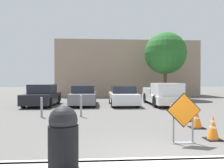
# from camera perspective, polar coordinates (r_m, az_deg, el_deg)

# --- Properties ---
(ground_plane) EXTENTS (96.00, 96.00, 0.00)m
(ground_plane) POSITION_cam_1_polar(r_m,az_deg,el_deg) (14.73, 1.75, -6.14)
(ground_plane) COLOR #565451
(curb_lip) EXTENTS (25.27, 0.20, 0.14)m
(curb_lip) POSITION_cam_1_polar(r_m,az_deg,el_deg) (5.07, 13.57, -19.14)
(curb_lip) COLOR beige
(curb_lip) RESTS_ON ground_plane
(road_closed_sign) EXTENTS (1.00, 0.20, 1.46)m
(road_closed_sign) POSITION_cam_1_polar(r_m,az_deg,el_deg) (6.62, 18.22, -7.77)
(road_closed_sign) COLOR black
(road_closed_sign) RESTS_ON ground_plane
(traffic_cone_nearest) EXTENTS (0.47, 0.47, 0.76)m
(traffic_cone_nearest) POSITION_cam_1_polar(r_m,az_deg,el_deg) (7.46, 24.88, -10.27)
(traffic_cone_nearest) COLOR black
(traffic_cone_nearest) RESTS_ON ground_plane
(traffic_cone_second) EXTENTS (0.52, 0.52, 0.76)m
(traffic_cone_second) POSITION_cam_1_polar(r_m,az_deg,el_deg) (9.00, 21.27, -8.34)
(traffic_cone_second) COLOR black
(traffic_cone_second) RESTS_ON ground_plane
(traffic_cone_third) EXTENTS (0.52, 0.52, 0.66)m
(traffic_cone_third) POSITION_cam_1_polar(r_m,az_deg,el_deg) (10.38, 18.99, -7.37)
(traffic_cone_third) COLOR black
(traffic_cone_third) RESTS_ON ground_plane
(traffic_cone_fourth) EXTENTS (0.45, 0.45, 0.61)m
(traffic_cone_fourth) POSITION_cam_1_polar(r_m,az_deg,el_deg) (11.94, 16.62, -6.40)
(traffic_cone_fourth) COLOR black
(traffic_cone_fourth) RESTS_ON ground_plane
(traffic_cone_fifth) EXTENTS (0.51, 0.51, 0.62)m
(traffic_cone_fifth) POSITION_cam_1_polar(r_m,az_deg,el_deg) (13.40, 15.36, -5.59)
(traffic_cone_fifth) COLOR black
(traffic_cone_fifth) RESTS_ON ground_plane
(parked_car_nearest) EXTENTS (2.07, 4.09, 1.53)m
(parked_car_nearest) POSITION_cam_1_polar(r_m,az_deg,el_deg) (16.47, -17.76, -2.99)
(parked_car_nearest) COLOR black
(parked_car_nearest) RESTS_ON ground_plane
(parked_car_second) EXTENTS (1.90, 4.45, 1.44)m
(parked_car_second) POSITION_cam_1_polar(r_m,az_deg,el_deg) (16.35, -7.48, -3.09)
(parked_car_second) COLOR slate
(parked_car_second) RESTS_ON ground_plane
(parked_car_third) EXTENTS (1.94, 4.02, 1.41)m
(parked_car_third) POSITION_cam_1_polar(r_m,az_deg,el_deg) (15.97, 2.95, -3.21)
(parked_car_third) COLOR silver
(parked_car_third) RESTS_ON ground_plane
(pickup_truck) EXTENTS (2.09, 5.39, 1.62)m
(pickup_truck) POSITION_cam_1_polar(r_m,az_deg,el_deg) (16.39, 13.22, -2.86)
(pickup_truck) COLOR silver
(pickup_truck) RESTS_ON ground_plane
(trash_bin) EXTENTS (0.57, 0.57, 1.19)m
(trash_bin) POSITION_cam_1_polar(r_m,az_deg,el_deg) (4.32, -12.59, -13.38)
(trash_bin) COLOR black
(trash_bin) RESTS_ON sidewalk_strip
(bollard_nearest) EXTENTS (0.12, 0.12, 1.09)m
(bollard_nearest) POSITION_cam_1_polar(r_m,az_deg,el_deg) (10.99, -8.10, -5.54)
(bollard_nearest) COLOR gray
(bollard_nearest) RESTS_ON ground_plane
(bollard_second) EXTENTS (0.12, 0.12, 0.99)m
(bollard_second) POSITION_cam_1_polar(r_m,az_deg,el_deg) (11.30, -17.90, -5.65)
(bollard_second) COLOR gray
(bollard_second) RESTS_ON ground_plane
(building_facade_backdrop) EXTENTS (16.51, 5.00, 6.41)m
(building_facade_backdrop) POSITION_cam_1_polar(r_m,az_deg,el_deg) (27.03, 3.73, 3.87)
(building_facade_backdrop) COLOR gray
(building_facade_backdrop) RESTS_ON ground_plane
(street_tree_behind_lot) EXTENTS (4.06, 4.06, 6.51)m
(street_tree_behind_lot) POSITION_cam_1_polar(r_m,az_deg,el_deg) (22.09, 13.77, 7.81)
(street_tree_behind_lot) COLOR #513823
(street_tree_behind_lot) RESTS_ON ground_plane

